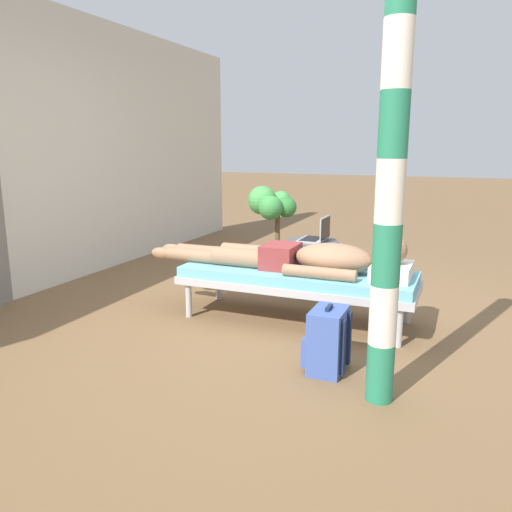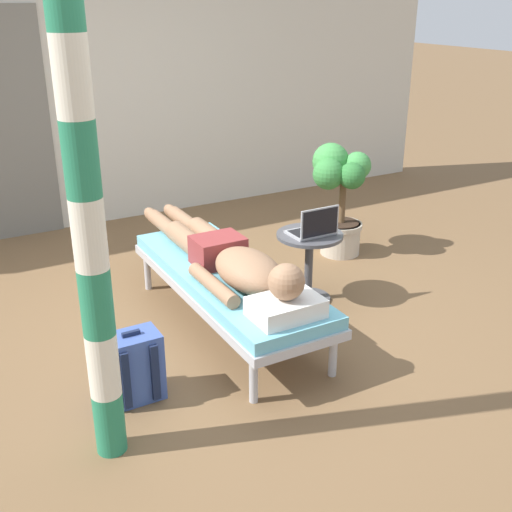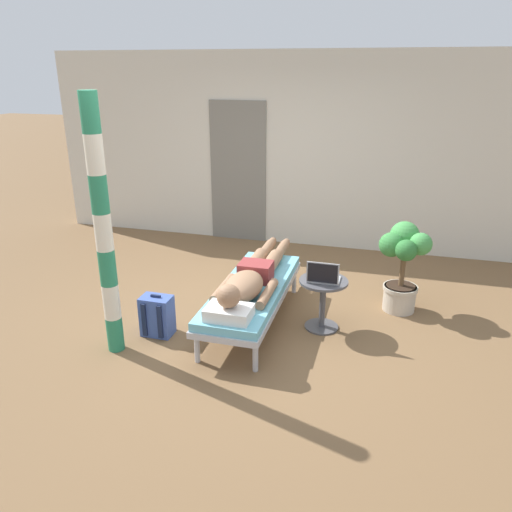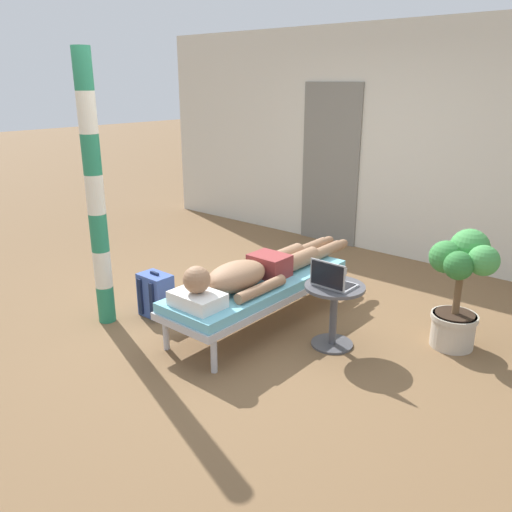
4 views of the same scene
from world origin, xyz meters
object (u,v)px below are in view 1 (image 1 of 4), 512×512
object	(u,v)px
lounge_chair	(297,278)
laptop	(318,235)
backpack	(327,341)
potted_plant	(273,222)
porch_post	(390,191)
person_reclining	(303,258)
side_table	(312,258)

from	to	relation	value
lounge_chair	laptop	size ratio (longest dim) A/B	6.05
backpack	laptop	bearing A→B (deg)	18.26
potted_plant	backpack	bearing A→B (deg)	-151.79
laptop	porch_post	xyz separation A→B (m)	(-1.79, -0.87, 0.57)
person_reclining	backpack	bearing A→B (deg)	-153.07
laptop	person_reclining	bearing A→B (deg)	-173.08
backpack	side_table	bearing A→B (deg)	19.97
side_table	backpack	world-z (taller)	side_table
potted_plant	lounge_chair	bearing A→B (deg)	-152.66
backpack	potted_plant	size ratio (longest dim) A/B	0.45
porch_post	laptop	bearing A→B (deg)	26.00
person_reclining	side_table	bearing A→B (deg)	10.98
laptop	porch_post	world-z (taller)	porch_post
lounge_chair	backpack	world-z (taller)	backpack
lounge_chair	side_table	distance (m)	0.71
backpack	porch_post	bearing A→B (deg)	-124.67
person_reclining	porch_post	distance (m)	1.48
person_reclining	potted_plant	size ratio (longest dim) A/B	2.30
side_table	backpack	size ratio (longest dim) A/B	1.23
lounge_chair	potted_plant	bearing A→B (deg)	27.34
potted_plant	porch_post	world-z (taller)	porch_post
lounge_chair	side_table	xyz separation A→B (m)	(0.71, 0.09, 0.01)
lounge_chair	porch_post	bearing A→B (deg)	-142.22
person_reclining	porch_post	world-z (taller)	porch_post
laptop	backpack	bearing A→B (deg)	-161.74
side_table	laptop	xyz separation A→B (m)	(-0.00, -0.05, 0.23)
laptop	porch_post	bearing A→B (deg)	-154.00
laptop	porch_post	distance (m)	2.07
side_table	laptop	distance (m)	0.23
lounge_chair	backpack	size ratio (longest dim) A/B	4.42
laptop	potted_plant	size ratio (longest dim) A/B	0.33
porch_post	potted_plant	bearing A→B (deg)	32.10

